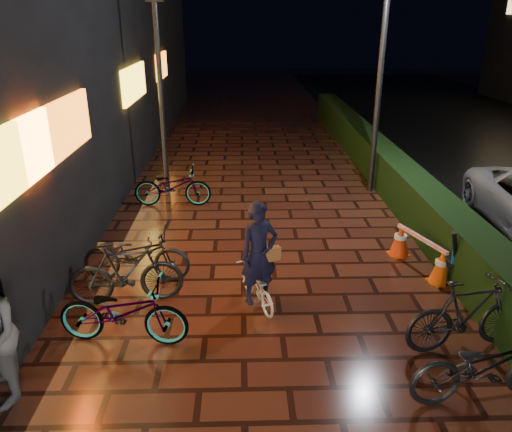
{
  "coord_description": "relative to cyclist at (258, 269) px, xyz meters",
  "views": [
    {
      "loc": [
        -0.55,
        -4.91,
        4.29
      ],
      "look_at": [
        -0.33,
        3.0,
        1.1
      ],
      "focal_mm": 35.0,
      "sensor_mm": 36.0,
      "label": 1
    }
  ],
  "objects": [
    {
      "name": "ground",
      "position": [
        0.32,
        -1.93,
        -0.65
      ],
      "size": [
        80.0,
        80.0,
        0.0
      ],
      "primitive_type": "plane",
      "color": "#381911",
      "rests_on": "ground"
    },
    {
      "name": "hedge",
      "position": [
        3.62,
        6.07,
        -0.15
      ],
      "size": [
        0.7,
        20.0,
        1.0
      ],
      "primitive_type": "cube",
      "color": "black",
      "rests_on": "ground"
    },
    {
      "name": "lamp_post_hedge",
      "position": [
        3.13,
        5.52,
        2.38
      ],
      "size": [
        0.53,
        0.21,
        5.5
      ],
      "color": "black",
      "rests_on": "ground"
    },
    {
      "name": "lamp_post_sf",
      "position": [
        -2.24,
        5.89,
        2.05
      ],
      "size": [
        0.46,
        0.24,
        4.91
      ],
      "color": "black",
      "rests_on": "ground"
    },
    {
      "name": "cyclist",
      "position": [
        0.0,
        0.0,
        0.0
      ],
      "size": [
        0.83,
        1.3,
        1.76
      ],
      "color": "silver",
      "rests_on": "ground"
    },
    {
      "name": "traffic_barrier",
      "position": [
        2.97,
        1.2,
        -0.34
      ],
      "size": [
        0.82,
        1.51,
        0.62
      ],
      "color": "#EA570C",
      "rests_on": "ground"
    },
    {
      "name": "cart_assembly",
      "position": [
        3.48,
        0.58,
        -0.1
      ],
      "size": [
        0.73,
        0.62,
        1.08
      ],
      "color": "black",
      "rests_on": "ground"
    },
    {
      "name": "parked_bikes_storefront",
      "position": [
        -1.98,
        1.23,
        -0.16
      ],
      "size": [
        2.05,
        6.24,
        1.07
      ],
      "color": "black",
      "rests_on": "ground"
    },
    {
      "name": "parked_bikes_hedge",
      "position": [
        2.69,
        -1.71,
        -0.14
      ],
      "size": [
        2.08,
        1.81,
        1.07
      ],
      "color": "black",
      "rests_on": "ground"
    }
  ]
}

